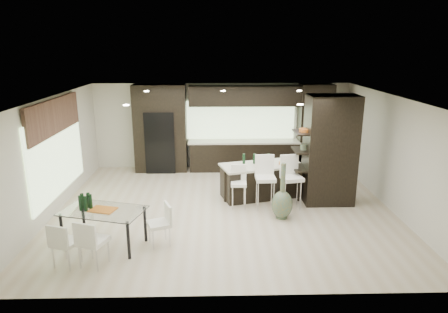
{
  "coord_description": "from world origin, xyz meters",
  "views": [
    {
      "loc": [
        -0.24,
        -9.0,
        3.83
      ],
      "look_at": [
        0.0,
        0.6,
        1.15
      ],
      "focal_mm": 32.0,
      "sensor_mm": 36.0,
      "label": 1
    }
  ],
  "objects_px": {
    "stool_mid": "(265,188)",
    "floor_vase": "(283,191)",
    "chair_far": "(66,245)",
    "chair_end": "(159,227)",
    "kitchen_island": "(261,181)",
    "stool_right": "(291,187)",
    "bench": "(251,185)",
    "chair_near": "(93,244)",
    "dining_table": "(105,228)",
    "stool_left": "(239,191)"
  },
  "relations": [
    {
      "from": "stool_right",
      "to": "bench",
      "type": "distance_m",
      "value": 1.36
    },
    {
      "from": "kitchen_island",
      "to": "bench",
      "type": "xyz_separation_m",
      "value": [
        -0.24,
        0.23,
        -0.2
      ]
    },
    {
      "from": "bench",
      "to": "stool_right",
      "type": "bearing_deg",
      "value": -39.73
    },
    {
      "from": "stool_left",
      "to": "chair_end",
      "type": "xyz_separation_m",
      "value": [
        -1.68,
        -1.85,
        -0.03
      ]
    },
    {
      "from": "stool_mid",
      "to": "chair_end",
      "type": "xyz_separation_m",
      "value": [
        -2.32,
        -1.81,
        -0.13
      ]
    },
    {
      "from": "stool_mid",
      "to": "dining_table",
      "type": "xyz_separation_m",
      "value": [
        -3.39,
        -1.81,
        -0.15
      ]
    },
    {
      "from": "kitchen_island",
      "to": "bench",
      "type": "bearing_deg",
      "value": 120.25
    },
    {
      "from": "chair_near",
      "to": "stool_left",
      "type": "bearing_deg",
      "value": 62.42
    },
    {
      "from": "kitchen_island",
      "to": "dining_table",
      "type": "height_order",
      "value": "kitchen_island"
    },
    {
      "from": "chair_end",
      "to": "chair_far",
      "type": "bearing_deg",
      "value": 93.52
    },
    {
      "from": "kitchen_island",
      "to": "chair_near",
      "type": "bearing_deg",
      "value": -151.35
    },
    {
      "from": "stool_mid",
      "to": "dining_table",
      "type": "relative_size",
      "value": 0.67
    },
    {
      "from": "floor_vase",
      "to": "kitchen_island",
      "type": "bearing_deg",
      "value": 102.84
    },
    {
      "from": "stool_left",
      "to": "dining_table",
      "type": "xyz_separation_m",
      "value": [
        -2.75,
        -1.85,
        -0.05
      ]
    },
    {
      "from": "stool_right",
      "to": "dining_table",
      "type": "distance_m",
      "value": 4.42
    },
    {
      "from": "kitchen_island",
      "to": "chair_far",
      "type": "xyz_separation_m",
      "value": [
        -3.88,
        -3.32,
        -0.04
      ]
    },
    {
      "from": "stool_right",
      "to": "dining_table",
      "type": "height_order",
      "value": "stool_right"
    },
    {
      "from": "stool_mid",
      "to": "floor_vase",
      "type": "relative_size",
      "value": 0.8
    },
    {
      "from": "chair_near",
      "to": "chair_end",
      "type": "xyz_separation_m",
      "value": [
        1.07,
        0.74,
        -0.03
      ]
    },
    {
      "from": "stool_mid",
      "to": "dining_table",
      "type": "bearing_deg",
      "value": -153.03
    },
    {
      "from": "stool_left",
      "to": "chair_near",
      "type": "height_order",
      "value": "stool_left"
    },
    {
      "from": "kitchen_island",
      "to": "bench",
      "type": "height_order",
      "value": "kitchen_island"
    },
    {
      "from": "bench",
      "to": "chair_end",
      "type": "height_order",
      "value": "chair_end"
    },
    {
      "from": "stool_mid",
      "to": "stool_right",
      "type": "xyz_separation_m",
      "value": [
        0.64,
        -0.0,
        0.0
      ]
    },
    {
      "from": "stool_right",
      "to": "chair_end",
      "type": "relative_size",
      "value": 1.35
    },
    {
      "from": "stool_mid",
      "to": "chair_far",
      "type": "relative_size",
      "value": 1.33
    },
    {
      "from": "stool_mid",
      "to": "stool_left",
      "type": "bearing_deg",
      "value": 174.92
    },
    {
      "from": "stool_mid",
      "to": "floor_vase",
      "type": "bearing_deg",
      "value": -63.61
    },
    {
      "from": "kitchen_island",
      "to": "chair_far",
      "type": "distance_m",
      "value": 5.1
    },
    {
      "from": "stool_right",
      "to": "chair_near",
      "type": "xyz_separation_m",
      "value": [
        -4.03,
        -2.55,
        -0.11
      ]
    },
    {
      "from": "dining_table",
      "to": "chair_far",
      "type": "relative_size",
      "value": 1.99
    },
    {
      "from": "stool_mid",
      "to": "chair_near",
      "type": "bearing_deg",
      "value": -144.14
    },
    {
      "from": "bench",
      "to": "chair_near",
      "type": "relative_size",
      "value": 1.46
    },
    {
      "from": "stool_mid",
      "to": "stool_right",
      "type": "bearing_deg",
      "value": -1.14
    },
    {
      "from": "chair_far",
      "to": "chair_end",
      "type": "xyz_separation_m",
      "value": [
        1.56,
        0.73,
        -0.0
      ]
    },
    {
      "from": "stool_mid",
      "to": "stool_right",
      "type": "height_order",
      "value": "same"
    },
    {
      "from": "stool_right",
      "to": "dining_table",
      "type": "xyz_separation_m",
      "value": [
        -4.03,
        -1.81,
        -0.15
      ]
    },
    {
      "from": "stool_left",
      "to": "chair_end",
      "type": "relative_size",
      "value": 1.09
    },
    {
      "from": "stool_mid",
      "to": "chair_end",
      "type": "relative_size",
      "value": 1.35
    },
    {
      "from": "stool_right",
      "to": "chair_end",
      "type": "height_order",
      "value": "stool_right"
    },
    {
      "from": "kitchen_island",
      "to": "chair_near",
      "type": "relative_size",
      "value": 2.5
    },
    {
      "from": "dining_table",
      "to": "chair_near",
      "type": "xyz_separation_m",
      "value": [
        0.0,
        -0.74,
        0.04
      ]
    },
    {
      "from": "stool_mid",
      "to": "bench",
      "type": "relative_size",
      "value": 0.86
    },
    {
      "from": "kitchen_island",
      "to": "bench",
      "type": "relative_size",
      "value": 1.71
    },
    {
      "from": "stool_left",
      "to": "stool_right",
      "type": "xyz_separation_m",
      "value": [
        1.28,
        -0.04,
        0.1
      ]
    },
    {
      "from": "kitchen_island",
      "to": "dining_table",
      "type": "xyz_separation_m",
      "value": [
        -3.39,
        -2.59,
        -0.06
      ]
    },
    {
      "from": "chair_near",
      "to": "stool_mid",
      "type": "bearing_deg",
      "value": 56.05
    },
    {
      "from": "floor_vase",
      "to": "stool_left",
      "type": "bearing_deg",
      "value": 145.8
    },
    {
      "from": "kitchen_island",
      "to": "chair_near",
      "type": "distance_m",
      "value": 4.75
    },
    {
      "from": "kitchen_island",
      "to": "chair_end",
      "type": "height_order",
      "value": "kitchen_island"
    }
  ]
}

